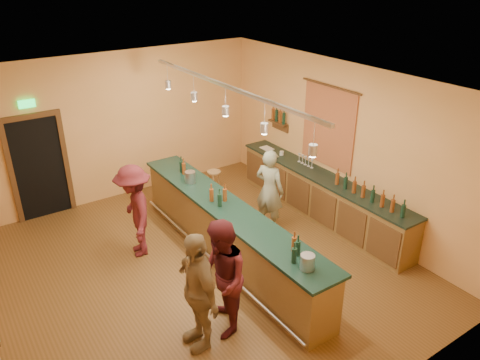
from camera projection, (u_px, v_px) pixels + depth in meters
floor at (200, 268)px, 8.14m from camera, size 7.00×7.00×0.00m
ceiling at (192, 87)px, 6.77m from camera, size 6.50×7.00×0.02m
wall_back at (117, 127)px, 10.07m from camera, size 6.50×0.02×3.20m
wall_front at (363, 309)px, 4.84m from camera, size 6.50×0.02×3.20m
wall_right at (342, 145)px, 9.11m from camera, size 0.02×7.00×3.20m
doorway at (39, 165)px, 9.39m from camera, size 1.15×0.09×2.48m
tapestry at (328, 127)px, 9.29m from camera, size 0.03×1.40×1.60m
bottle_shelf at (279, 118)px, 10.46m from camera, size 0.17×0.55×0.54m
back_counter at (321, 196)px, 9.58m from camera, size 0.60×4.55×1.27m
tasting_bar at (227, 229)px, 8.17m from camera, size 0.73×5.10×1.38m
pendant_track at (225, 96)px, 7.15m from camera, size 0.11×4.60×0.50m
bartender at (270, 190)px, 9.05m from camera, size 0.59×0.71×1.66m
customer_a at (221, 279)px, 6.45m from camera, size 0.95×1.05×1.77m
customer_b at (197, 291)px, 6.21m from camera, size 0.50×1.07×1.77m
customer_c at (135, 211)px, 8.22m from camera, size 0.87×1.23×1.72m
bar_stool at (214, 177)px, 10.41m from camera, size 0.30×0.30×0.63m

